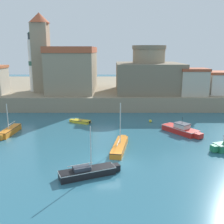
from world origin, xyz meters
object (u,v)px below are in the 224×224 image
at_px(sailboat_orange_4, 9,131).
at_px(mooring_buoy, 150,121).
at_px(sailboat_orange_5, 119,146).
at_px(church, 69,67).
at_px(dinghy_yellow_2, 80,121).
at_px(motorboat_red_0, 181,129).
at_px(sailboat_black_3, 87,172).
at_px(fortress, 148,75).
at_px(lighthouse, 34,62).
at_px(harbor_shed_mid_row, 192,82).

height_order(sailboat_orange_4, mooring_buoy, sailboat_orange_4).
relative_size(sailboat_orange_5, church, 0.39).
bearing_deg(mooring_buoy, dinghy_yellow_2, -178.65).
height_order(dinghy_yellow_2, church, church).
bearing_deg(motorboat_red_0, dinghy_yellow_2, 160.00).
bearing_deg(sailboat_orange_5, dinghy_yellow_2, 117.33).
xyz_separation_m(sailboat_black_3, fortress, (9.84, 33.14, 5.83)).
xyz_separation_m(sailboat_orange_5, lighthouse, (-17.27, 27.09, 8.53)).
bearing_deg(sailboat_orange_5, fortress, 75.71).
bearing_deg(motorboat_red_0, lighthouse, 141.21).
xyz_separation_m(mooring_buoy, church, (-15.26, 16.56, 7.62)).
bearing_deg(mooring_buoy, sailboat_orange_5, -114.20).
distance_m(church, harbor_shed_mid_row, 25.74).
height_order(fortress, harbor_shed_mid_row, fortress).
distance_m(fortress, harbor_shed_mid_row, 9.43).
bearing_deg(sailboat_orange_4, sailboat_black_3, -46.01).
bearing_deg(lighthouse, sailboat_black_3, -67.28).
height_order(motorboat_red_0, fortress, fortress).
height_order(sailboat_black_3, sailboat_orange_5, sailboat_orange_5).
bearing_deg(church, motorboat_red_0, -49.75).
distance_m(motorboat_red_0, fortress, 21.20).
bearing_deg(church, mooring_buoy, -47.35).
relative_size(sailboat_black_3, church, 0.34).
relative_size(sailboat_orange_5, lighthouse, 0.53).
bearing_deg(mooring_buoy, church, 132.65).
xyz_separation_m(dinghy_yellow_2, sailboat_black_3, (2.83, -18.22, 0.20)).
relative_size(motorboat_red_0, sailboat_orange_4, 1.08).
height_order(dinghy_yellow_2, harbor_shed_mid_row, harbor_shed_mid_row).
height_order(motorboat_red_0, sailboat_orange_5, sailboat_orange_5).
xyz_separation_m(motorboat_red_0, sailboat_orange_5, (-8.83, -6.12, -0.14)).
height_order(sailboat_orange_5, lighthouse, lighthouse).
distance_m(motorboat_red_0, dinghy_yellow_2, 15.72).
xyz_separation_m(sailboat_orange_4, sailboat_orange_5, (15.08, -5.67, -0.07)).
bearing_deg(mooring_buoy, lighthouse, 145.79).
relative_size(mooring_buoy, lighthouse, 0.04).
bearing_deg(fortress, lighthouse, 178.39).
bearing_deg(sailboat_black_3, fortress, 73.46).
relative_size(motorboat_red_0, harbor_shed_mid_row, 1.08).
bearing_deg(sailboat_orange_4, church, 77.29).
distance_m(motorboat_red_0, lighthouse, 34.52).
bearing_deg(sailboat_black_3, church, 101.07).
xyz_separation_m(dinghy_yellow_2, church, (-4.03, 16.83, 7.60)).
height_order(motorboat_red_0, sailboat_black_3, sailboat_black_3).
relative_size(fortress, harbor_shed_mid_row, 2.47).
bearing_deg(church, harbor_shed_mid_row, -15.42).
distance_m(dinghy_yellow_2, harbor_shed_mid_row, 23.54).
xyz_separation_m(sailboat_orange_5, mooring_buoy, (5.28, 11.76, -0.17)).
bearing_deg(harbor_shed_mid_row, church, 164.58).
xyz_separation_m(sailboat_black_3, mooring_buoy, (8.40, 18.48, -0.22)).
xyz_separation_m(lighthouse, harbor_shed_mid_row, (32.00, -5.58, -3.53)).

